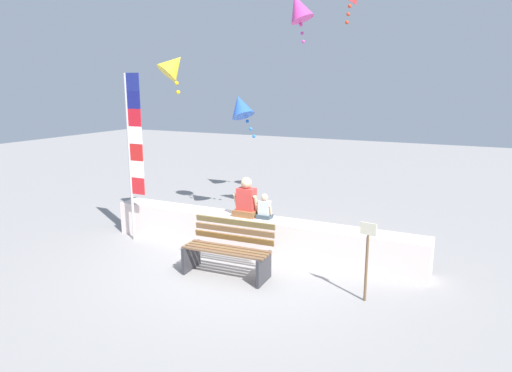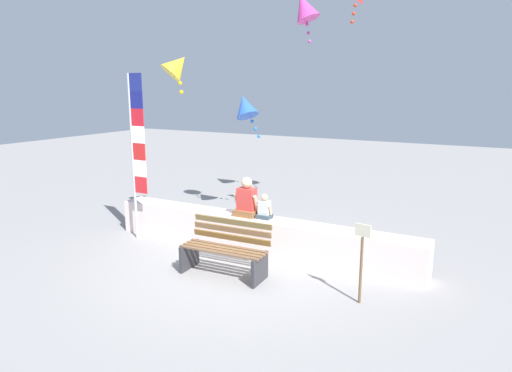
{
  "view_description": "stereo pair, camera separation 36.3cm",
  "coord_description": "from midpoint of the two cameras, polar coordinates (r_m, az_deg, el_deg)",
  "views": [
    {
      "loc": [
        3.58,
        -6.53,
        3.04
      ],
      "look_at": [
        -0.03,
        0.85,
        1.26
      ],
      "focal_mm": 32.14,
      "sensor_mm": 36.0,
      "label": 1
    },
    {
      "loc": [
        3.91,
        -6.36,
        3.04
      ],
      "look_at": [
        -0.03,
        0.85,
        1.26
      ],
      "focal_mm": 32.14,
      "sensor_mm": 36.0,
      "label": 2
    }
  ],
  "objects": [
    {
      "name": "kite_blue",
      "position": [
        10.57,
        -2.92,
        9.9
      ],
      "size": [
        0.84,
        0.78,
        1.09
      ],
      "color": "blue"
    },
    {
      "name": "person_adult",
      "position": [
        8.58,
        -2.41,
        -1.88
      ],
      "size": [
        0.48,
        0.35,
        0.74
      ],
      "color": "brown",
      "rests_on": "seawall_ledge"
    },
    {
      "name": "seawall_ledge",
      "position": [
        8.63,
        -1.06,
        -6.08
      ],
      "size": [
        6.17,
        0.52,
        0.66
      ],
      "primitive_type": "cube",
      "color": "beige",
      "rests_on": "ground"
    },
    {
      "name": "flag_banner",
      "position": [
        9.27,
        -16.15,
        4.86
      ],
      "size": [
        0.35,
        0.05,
        3.3
      ],
      "color": "#B7B7BC",
      "rests_on": "ground"
    },
    {
      "name": "ground_plane",
      "position": [
        8.05,
        -3.84,
        -10.01
      ],
      "size": [
        40.0,
        40.0,
        0.0
      ],
      "primitive_type": "plane",
      "color": "gray"
    },
    {
      "name": "person_child",
      "position": [
        8.45,
        -0.18,
        -2.86
      ],
      "size": [
        0.3,
        0.22,
        0.46
      ],
      "color": "#304049",
      "rests_on": "seawall_ledge"
    },
    {
      "name": "sign_post",
      "position": [
        6.73,
        12.14,
        -8.38
      ],
      "size": [
        0.24,
        0.07,
        1.18
      ],
      "color": "brown",
      "rests_on": "ground"
    },
    {
      "name": "park_bench",
      "position": [
        7.62,
        -4.85,
        -8.03
      ],
      "size": [
        1.48,
        0.67,
        0.88
      ],
      "color": "brown",
      "rests_on": "ground"
    },
    {
      "name": "kite_magenta",
      "position": [
        11.33,
        4.34,
        21.26
      ],
      "size": [
        0.75,
        0.73,
        1.13
      ],
      "color": "#DB3D9E"
    },
    {
      "name": "kite_yellow",
      "position": [
        9.88,
        -11.29,
        14.51
      ],
      "size": [
        0.83,
        0.85,
        0.92
      ],
      "color": "yellow"
    }
  ]
}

